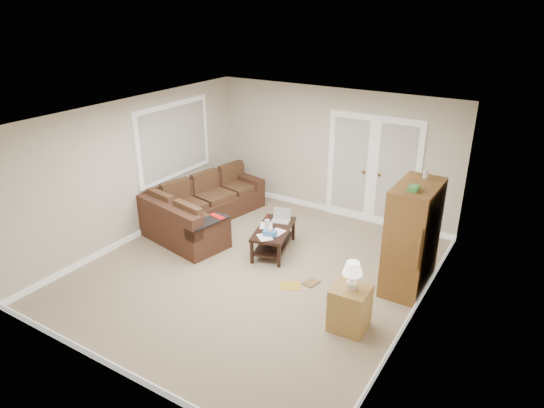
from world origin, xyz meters
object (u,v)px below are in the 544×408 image
Objects in this scene: sectional_sofa at (200,211)px; coffee_table at (274,238)px; side_cabinet at (350,305)px; tv_armoire at (412,237)px.

coffee_table is (1.70, -0.10, -0.07)m from sectional_sofa.
coffee_table is 2.33m from side_cabinet.
sectional_sofa is at bearing 157.68° from side_cabinet.
coffee_table is at bearing -177.38° from tv_armoire.
sectional_sofa is 4.02m from tv_armoire.
sectional_sofa is 2.39× the size of coffee_table.
coffee_table is 2.36m from tv_armoire.
tv_armoire is at bearing -13.49° from coffee_table.
side_cabinet is (3.65, -1.39, 0.05)m from sectional_sofa.
side_cabinet is at bearing -9.53° from sectional_sofa.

